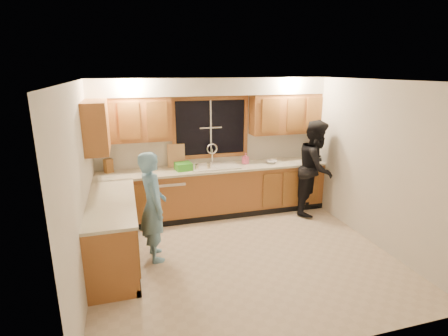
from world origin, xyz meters
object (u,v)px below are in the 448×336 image
object	(u,v)px
knife_block	(108,166)
dish_crate	(183,166)
woman	(316,168)
soap_bottle	(245,158)
sink	(215,170)
stove	(112,252)
man	(153,207)
dishwasher	(170,198)
bowl	(271,162)

from	to	relation	value
knife_block	dish_crate	size ratio (longest dim) A/B	0.87
woman	soap_bottle	distance (m)	1.32
sink	dish_crate	distance (m)	0.60
stove	soap_bottle	bearing A→B (deg)	37.98
knife_block	man	bearing A→B (deg)	-99.69
dishwasher	dish_crate	xyz separation A→B (m)	(0.27, -0.02, 0.57)
dishwasher	man	size ratio (longest dim) A/B	0.52
stove	bowl	world-z (taller)	bowl
sink	dishwasher	xyz separation A→B (m)	(-0.85, -0.01, -0.45)
man	knife_block	xyz separation A→B (m)	(-0.62, 1.46, 0.25)
stove	dish_crate	world-z (taller)	dish_crate
knife_block	soap_bottle	world-z (taller)	knife_block
woman	dish_crate	size ratio (longest dim) A/B	6.40
dishwasher	woman	size ratio (longest dim) A/B	0.46
man	dish_crate	world-z (taller)	man
knife_block	soap_bottle	size ratio (longest dim) A/B	1.14
sink	dish_crate	xyz separation A→B (m)	(-0.58, -0.03, 0.12)
sink	stove	world-z (taller)	sink
knife_block	stove	bearing A→B (deg)	-121.09
stove	dish_crate	size ratio (longest dim) A/B	3.26
man	knife_block	world-z (taller)	man
dish_crate	soap_bottle	size ratio (longest dim) A/B	1.32
bowl	woman	bearing A→B (deg)	-28.69
woman	sink	bearing A→B (deg)	120.36
sink	woman	distance (m)	1.88
man	soap_bottle	world-z (taller)	man
stove	man	size ratio (longest dim) A/B	0.57
man	knife_block	bearing A→B (deg)	16.28
stove	bowl	size ratio (longest dim) A/B	4.22
dishwasher	knife_block	bearing A→B (deg)	169.74
stove	man	xyz separation A→B (m)	(0.57, 0.53, 0.34)
dish_crate	bowl	size ratio (longest dim) A/B	1.29
dishwasher	bowl	bearing A→B (deg)	-0.61
dishwasher	woman	bearing A→B (deg)	-8.86
stove	woman	size ratio (longest dim) A/B	0.51
dishwasher	woman	distance (m)	2.75
man	bowl	distance (m)	2.66
woman	soap_bottle	bearing A→B (deg)	111.67
stove	knife_block	world-z (taller)	knife_block
sink	stove	size ratio (longest dim) A/B	0.96
sink	dishwasher	bearing A→B (deg)	-179.01
man	dish_crate	bearing A→B (deg)	-33.77
dishwasher	dish_crate	size ratio (longest dim) A/B	2.97
sink	man	distance (m)	1.79
sink	knife_block	bearing A→B (deg)	174.86
man	woman	size ratio (longest dim) A/B	0.89
dishwasher	soap_bottle	distance (m)	1.59
sink	knife_block	xyz separation A→B (m)	(-1.85, 0.17, 0.17)
stove	dish_crate	distance (m)	2.23
stove	soap_bottle	xyz separation A→B (m)	(2.41, 1.88, 0.57)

